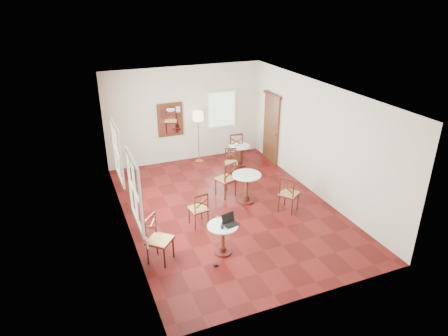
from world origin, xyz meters
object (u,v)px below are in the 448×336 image
(chair_near_b, at_px, (159,239))
(floor_lamp, at_px, (198,119))
(chair_mid_b, at_px, (289,194))
(water_glass, at_px, (218,219))
(chair_mid_a, at_px, (226,179))
(power_adapter, at_px, (216,265))
(chair_near_a, at_px, (199,209))
(laptop, at_px, (230,222))
(cafe_table_mid, at_px, (246,185))
(chair_back_a, at_px, (235,147))
(cafe_table_back, at_px, (240,153))
(cafe_table_near, at_px, (223,236))
(navy_mug, at_px, (222,227))
(chair_back_b, at_px, (231,162))
(mouse, at_px, (223,223))

(chair_near_b, relative_size, floor_lamp, 0.60)
(chair_mid_b, relative_size, water_glass, 9.13)
(chair_mid_a, relative_size, power_adapter, 11.02)
(power_adapter, bearing_deg, chair_near_a, 83.07)
(laptop, height_order, water_glass, laptop)
(cafe_table_mid, relative_size, chair_back_a, 0.78)
(cafe_table_mid, xyz_separation_m, chair_back_a, (0.80, 2.54, 0.01))
(cafe_table_mid, xyz_separation_m, laptop, (-1.25, -1.84, 0.24))
(cafe_table_back, relative_size, chair_mid_a, 0.66)
(chair_back_a, bearing_deg, chair_mid_b, 101.90)
(chair_mid_b, relative_size, laptop, 2.75)
(floor_lamp, bearing_deg, chair_back_a, -22.55)
(power_adapter, bearing_deg, chair_near_b, 147.87)
(cafe_table_mid, distance_m, cafe_table_back, 2.35)
(cafe_table_back, relative_size, chair_near_b, 0.66)
(chair_mid_a, bearing_deg, floor_lamp, -110.63)
(laptop, xyz_separation_m, power_adapter, (-0.45, -0.37, -0.71))
(cafe_table_near, xyz_separation_m, cafe_table_mid, (1.40, 1.83, 0.07))
(chair_mid_b, height_order, water_glass, chair_mid_b)
(chair_mid_a, distance_m, navy_mug, 2.69)
(cafe_table_mid, relative_size, chair_near_a, 0.90)
(chair_near_a, relative_size, chair_mid_a, 0.88)
(floor_lamp, relative_size, laptop, 4.82)
(cafe_table_back, xyz_separation_m, chair_back_b, (-0.52, -0.54, -0.00))
(chair_near_a, height_order, chair_back_a, chair_back_a)
(cafe_table_mid, relative_size, navy_mug, 7.79)
(chair_near_b, relative_size, water_glass, 9.66)
(cafe_table_near, bearing_deg, cafe_table_mid, 52.63)
(navy_mug, bearing_deg, power_adapter, -133.42)
(cafe_table_near, distance_m, water_glass, 0.37)
(floor_lamp, bearing_deg, chair_back_b, -67.21)
(chair_back_b, xyz_separation_m, water_glass, (-1.72, -3.30, 0.32))
(water_glass, bearing_deg, cafe_table_mid, 48.68)
(water_glass, bearing_deg, mouse, -63.39)
(cafe_table_mid, height_order, chair_mid_b, chair_mid_b)
(laptop, distance_m, navy_mug, 0.24)
(power_adapter, bearing_deg, cafe_table_mid, 52.32)
(chair_back_b, bearing_deg, power_adapter, -100.69)
(water_glass, relative_size, power_adapter, 1.16)
(cafe_table_near, xyz_separation_m, floor_lamp, (1.13, 4.82, 0.99))
(cafe_table_mid, height_order, navy_mug, cafe_table_mid)
(cafe_table_near, height_order, laptop, laptop)
(power_adapter, bearing_deg, cafe_table_near, 50.83)
(cafe_table_near, bearing_deg, chair_near_a, 95.15)
(chair_near_b, height_order, floor_lamp, floor_lamp)
(chair_near_a, distance_m, chair_back_a, 3.92)
(cafe_table_mid, height_order, floor_lamp, floor_lamp)
(chair_back_a, relative_size, power_adapter, 11.11)
(cafe_table_near, xyz_separation_m, power_adapter, (-0.30, -0.37, -0.40))
(power_adapter, bearing_deg, chair_mid_a, 63.56)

